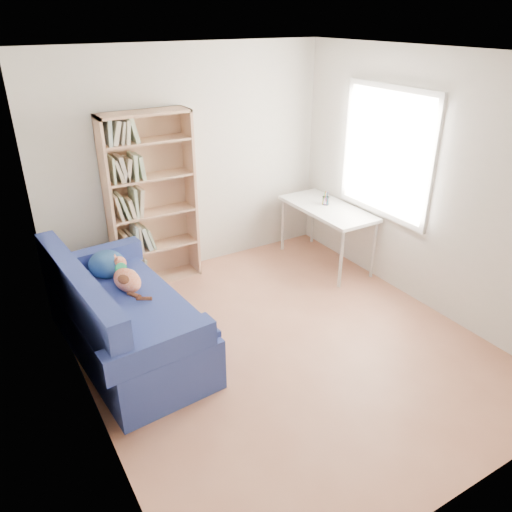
{
  "coord_description": "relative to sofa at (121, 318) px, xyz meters",
  "views": [
    {
      "loc": [
        -2.22,
        -3.26,
        2.88
      ],
      "look_at": [
        -0.11,
        0.29,
        0.85
      ],
      "focal_mm": 35.0,
      "sensor_mm": 36.0,
      "label": 1
    }
  ],
  "objects": [
    {
      "name": "sofa",
      "position": [
        0.0,
        0.0,
        0.0
      ],
      "size": [
        1.08,
        2.01,
        0.96
      ],
      "rotation": [
        0.0,
        0.0,
        0.08
      ],
      "color": "navy",
      "rests_on": "ground"
    },
    {
      "name": "ground",
      "position": [
        1.32,
        -0.67,
        -0.36
      ],
      "size": [
        4.0,
        4.0,
        0.0
      ],
      "primitive_type": "plane",
      "color": "#B06C4F",
      "rests_on": "ground"
    },
    {
      "name": "bookshelf",
      "position": [
        0.78,
        1.16,
        0.54
      ],
      "size": [
        0.98,
        0.3,
        1.96
      ],
      "color": "tan",
      "rests_on": "ground"
    },
    {
      "name": "room_shell",
      "position": [
        1.41,
        -0.63,
        1.27
      ],
      "size": [
        3.54,
        4.04,
        2.62
      ],
      "color": "silver",
      "rests_on": "ground"
    },
    {
      "name": "desk",
      "position": [
        2.75,
        0.51,
        0.32
      ],
      "size": [
        0.59,
        1.29,
        0.75
      ],
      "color": "white",
      "rests_on": "ground"
    },
    {
      "name": "pen_cup",
      "position": [
        2.78,
        0.59,
        0.45
      ],
      "size": [
        0.09,
        0.09,
        0.17
      ],
      "color": "white",
      "rests_on": "desk"
    }
  ]
}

